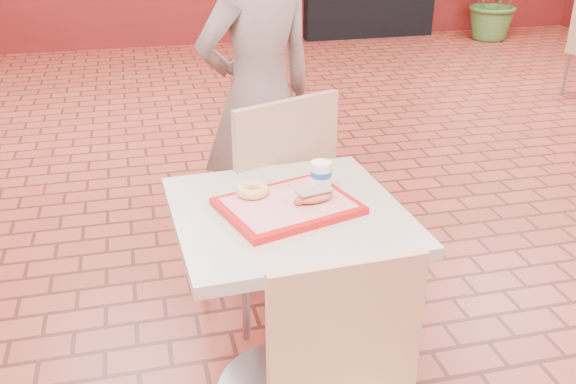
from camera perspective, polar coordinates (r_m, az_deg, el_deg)
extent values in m
cube|color=maroon|center=(3.50, 16.39, -3.95)|extent=(8.00, 10.00, 0.01)
cube|color=#B7AA93|center=(2.01, 0.00, -2.05)|extent=(0.71, 0.71, 0.04)
cylinder|color=gray|center=(2.21, 0.00, -10.65)|extent=(0.08, 0.08, 0.71)
cube|color=tan|center=(1.63, 5.16, -12.82)|extent=(0.40, 0.04, 0.44)
cube|color=tan|center=(2.66, -2.61, -1.38)|extent=(0.58, 0.58, 0.04)
cube|color=tan|center=(2.39, -0.08, 2.54)|extent=(0.43, 0.19, 0.49)
cylinder|color=gray|center=(3.00, -1.44, -3.17)|extent=(0.03, 0.03, 0.44)
cylinder|color=gray|center=(2.84, -7.91, -5.29)|extent=(0.03, 0.03, 0.44)
cylinder|color=gray|center=(2.74, 3.10, -6.30)|extent=(0.03, 0.03, 0.44)
cylinder|color=gray|center=(2.55, -3.78, -8.92)|extent=(0.03, 0.03, 0.44)
imported|color=#736159|center=(2.90, -2.60, 8.36)|extent=(0.68, 0.55, 1.61)
cube|color=red|center=(2.00, 0.00, -1.27)|extent=(0.40, 0.31, 0.02)
cube|color=#E18585|center=(2.00, 0.00, -0.95)|extent=(0.35, 0.27, 0.00)
torus|color=#F3B458|center=(2.04, -3.20, 0.18)|extent=(0.13, 0.13, 0.03)
ellipsoid|color=#CA653B|center=(1.99, 2.38, -0.40)|extent=(0.14, 0.09, 0.03)
cube|color=beige|center=(1.98, 2.39, 0.12)|extent=(0.12, 0.07, 0.01)
ellipsoid|color=#B14418|center=(1.97, 0.93, -0.92)|extent=(0.03, 0.03, 0.02)
cylinder|color=white|center=(2.08, 2.95, 1.57)|extent=(0.07, 0.07, 0.09)
cylinder|color=blue|center=(2.08, 2.95, 1.68)|extent=(0.07, 0.07, 0.02)
cylinder|color=gray|center=(6.18, 23.42, 9.59)|extent=(0.03, 0.03, 0.37)
imported|color=#3F6D2B|center=(8.28, 18.00, 15.91)|extent=(0.86, 0.75, 0.91)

